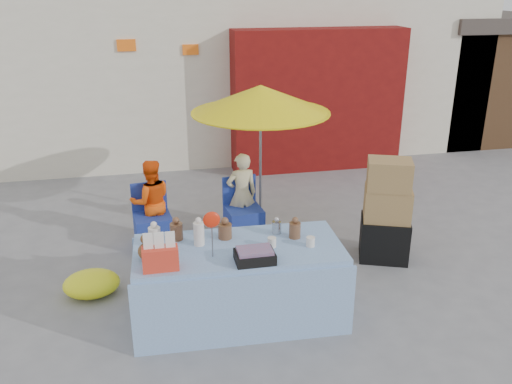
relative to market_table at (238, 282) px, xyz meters
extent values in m
plane|color=slate|center=(0.15, 0.48, -0.43)|extent=(80.00, 80.00, 0.00)
cube|color=silver|center=(0.15, 7.48, 1.82)|extent=(12.00, 5.00, 4.50)
cube|color=maroon|center=(2.35, 4.68, 0.87)|extent=(3.20, 0.60, 2.60)
cube|color=#4C331E|center=(6.65, 6.48, 0.77)|extent=(2.60, 3.00, 2.40)
cube|color=#3F3833|center=(6.65, 6.48, 2.12)|extent=(2.80, 3.20, 0.30)
cube|color=orange|center=(-1.05, 4.96, 1.92)|extent=(0.32, 0.04, 0.20)
cube|color=orange|center=(0.05, 4.96, 1.82)|extent=(0.28, 0.04, 0.18)
cube|color=#92B9E9|center=(0.01, 0.00, -0.01)|extent=(2.17, 1.04, 0.84)
cube|color=#92B9E9|center=(-0.01, -0.49, -0.04)|extent=(2.19, 0.12, 0.79)
cube|color=#92B9E9|center=(0.03, 0.50, -0.04)|extent=(2.19, 0.12, 0.79)
cylinder|color=white|center=(-0.83, 0.20, 0.51)|extent=(0.13, 0.13, 0.20)
cylinder|color=brown|center=(-0.60, 0.31, 0.50)|extent=(0.14, 0.14, 0.18)
cylinder|color=white|center=(-0.38, 0.13, 0.53)|extent=(0.12, 0.12, 0.25)
cylinder|color=brown|center=(-0.10, 0.23, 0.49)|extent=(0.15, 0.15, 0.16)
cylinder|color=#B2B2B7|center=(0.47, 0.23, 0.48)|extent=(0.11, 0.11, 0.13)
cylinder|color=brown|center=(0.63, 0.09, 0.49)|extent=(0.13, 0.13, 0.17)
cylinder|color=white|center=(0.34, -0.07, 0.46)|extent=(0.09, 0.09, 0.10)
cylinder|color=white|center=(0.73, -0.14, 0.46)|extent=(0.09, 0.09, 0.10)
sphere|color=brown|center=(-0.92, -0.07, 0.49)|extent=(0.17, 0.17, 0.17)
ellipsoid|color=red|center=(-0.28, -0.16, 0.81)|extent=(0.17, 0.06, 0.17)
cube|color=red|center=(-0.79, -0.30, 0.52)|extent=(0.34, 0.17, 0.22)
cube|color=black|center=(0.11, -0.34, 0.46)|extent=(0.39, 0.28, 0.10)
cube|color=navy|center=(-0.83, 1.89, -0.21)|extent=(0.53, 0.51, 0.45)
cube|color=navy|center=(-0.86, 2.11, 0.22)|extent=(0.48, 0.09, 0.40)
cube|color=navy|center=(0.42, 1.89, -0.21)|extent=(0.53, 0.51, 0.45)
cube|color=navy|center=(0.39, 2.11, 0.22)|extent=(0.48, 0.09, 0.40)
imported|color=#FF540D|center=(-0.83, 2.04, 0.16)|extent=(0.62, 0.51, 1.18)
imported|color=beige|center=(0.42, 2.04, 0.17)|extent=(0.47, 0.33, 1.20)
cylinder|color=gray|center=(0.72, 2.19, 0.57)|extent=(0.04, 0.04, 2.00)
cone|color=yellow|center=(0.72, 2.19, 1.47)|extent=(1.90, 1.90, 0.38)
cylinder|color=yellow|center=(0.72, 2.19, 1.29)|extent=(1.90, 1.90, 0.02)
cube|color=black|center=(2.09, 0.94, -0.16)|extent=(0.75, 0.68, 0.55)
cube|color=#9F7D48|center=(2.09, 0.94, 0.33)|extent=(0.70, 0.62, 0.42)
cube|color=#9F7D48|center=(2.07, 0.92, 0.73)|extent=(0.64, 0.56, 0.38)
ellipsoid|color=yellow|center=(-1.58, 0.78, -0.29)|extent=(0.75, 0.65, 0.29)
camera|label=1|loc=(-0.84, -4.90, 2.96)|focal=38.00mm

